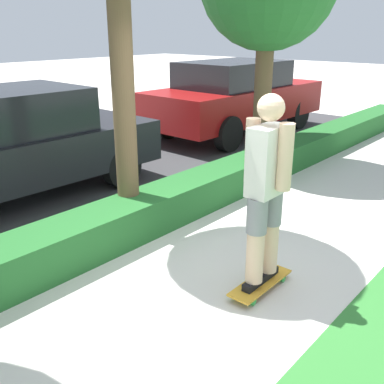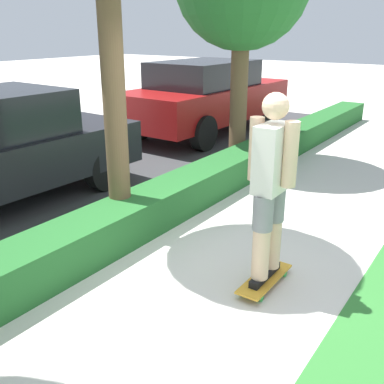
% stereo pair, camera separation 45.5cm
% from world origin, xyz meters
% --- Properties ---
extents(ground_plane, '(60.00, 60.00, 0.00)m').
position_xyz_m(ground_plane, '(0.00, 0.00, 0.00)').
color(ground_plane, beige).
extents(hedge_row, '(18.57, 0.60, 0.46)m').
position_xyz_m(hedge_row, '(0.00, 1.60, 0.23)').
color(hedge_row, '#236028').
rests_on(hedge_row, ground_plane).
extents(skateboard, '(0.78, 0.24, 0.09)m').
position_xyz_m(skateboard, '(0.06, -0.24, 0.07)').
color(skateboard, gold).
rests_on(skateboard, ground_plane).
extents(skater_person, '(0.51, 0.46, 1.79)m').
position_xyz_m(skater_person, '(0.06, -0.24, 1.04)').
color(skater_person, black).
rests_on(skater_person, skateboard).
extents(parked_car_rear, '(4.78, 2.02, 1.68)m').
position_xyz_m(parked_car_rear, '(5.47, 3.96, 0.88)').
color(parked_car_rear, maroon).
rests_on(parked_car_rear, ground_plane).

